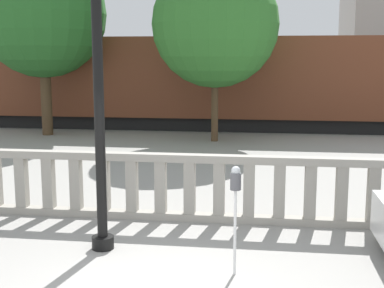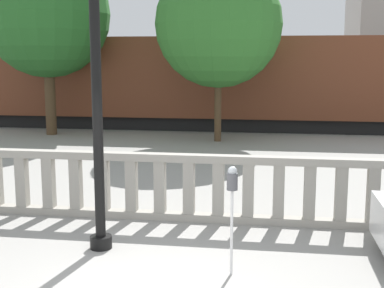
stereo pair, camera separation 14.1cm
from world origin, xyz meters
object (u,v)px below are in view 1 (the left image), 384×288
object	(u,v)px
lamppost	(96,9)
tree_right	(215,24)
train_near	(181,81)
tree_left	(43,14)
parking_meter	(236,190)

from	to	relation	value
lamppost	tree_right	xyz separation A→B (m)	(0.73, 10.90, 0.38)
train_near	tree_left	distance (m)	6.06
tree_right	tree_left	bearing A→B (deg)	174.17
lamppost	tree_right	bearing A→B (deg)	86.18
lamppost	tree_left	world-z (taller)	tree_left
lamppost	tree_right	size ratio (longest dim) A/B	1.03
parking_meter	tree_left	size ratio (longest dim) A/B	0.22
tree_left	parking_meter	bearing A→B (deg)	-57.33
train_near	tree_left	size ratio (longest dim) A/B	3.36
parking_meter	tree_right	distance (m)	12.05
tree_left	tree_right	xyz separation A→B (m)	(6.49, -0.66, -0.44)
parking_meter	train_near	bearing A→B (deg)	101.70
train_near	parking_meter	bearing A→B (deg)	-78.30
train_near	tree_right	size ratio (longest dim) A/B	3.68
parking_meter	tree_right	bearing A→B (deg)	96.81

